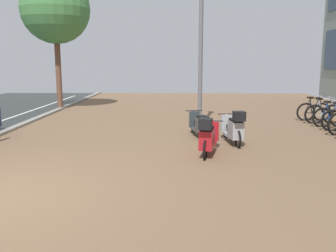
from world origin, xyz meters
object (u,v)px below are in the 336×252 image
Objects in this scene: bicycle_rack_07 at (314,111)px; lamp_post at (201,34)px; scooter_near at (208,137)px; street_tree at (55,9)px; bicycle_rack_05 at (331,117)px; scooter_mid at (234,128)px; scooter_far at (200,125)px; bicycle_rack_06 at (323,114)px.

bicycle_rack_07 is 5.36m from lamp_post.
scooter_near is 11.20m from street_tree.
scooter_mid is at bearing -143.65° from bicycle_rack_05.
scooter_mid is (-3.73, -2.74, 0.10)m from bicycle_rack_05.
scooter_mid is at bearing 55.77° from scooter_near.
bicycle_rack_07 is 11.79m from street_tree.
scooter_mid reaches higher than scooter_far.
bicycle_rack_05 is 5.22m from lamp_post.
lamp_post is at bearing 105.57° from scooter_mid.
scooter_mid is 0.31× the size of lamp_post.
bicycle_rack_06 is 0.25× the size of lamp_post.
street_tree is (-6.19, 4.67, 1.43)m from lamp_post.
bicycle_rack_07 is at bearing 97.28° from bicycle_rack_06.
bicycle_rack_05 reaches higher than scooter_far.
bicycle_rack_06 is 0.84× the size of scooter_far.
bicycle_rack_06 reaches higher than scooter_near.
bicycle_rack_05 is 0.22× the size of street_tree.
scooter_far is 3.22m from lamp_post.
scooter_far is at bearing -93.32° from lamp_post.
street_tree is (-6.09, 6.43, 4.12)m from scooter_far.
street_tree reaches higher than scooter_near.
scooter_mid is (-3.74, -3.42, 0.09)m from bicycle_rack_06.
scooter_near is at bearing -130.17° from bicycle_rack_07.
bicycle_rack_05 is 0.99× the size of bicycle_rack_07.
scooter_near is 2.03m from scooter_far.
bicycle_rack_06 is 1.04× the size of bicycle_rack_07.
bicycle_rack_07 is at bearing 49.83° from scooter_near.
scooter_mid is 3.78m from lamp_post.
bicycle_rack_06 reaches higher than scooter_mid.
scooter_near is 0.98× the size of scooter_mid.
street_tree reaches higher than bicycle_rack_07.
bicycle_rack_05 is at bearing 1.57° from lamp_post.
scooter_mid is 0.28× the size of street_tree.
street_tree reaches higher than lamp_post.
street_tree is at bearing 142.94° from lamp_post.
street_tree is at bearing 133.41° from scooter_far.
bicycle_rack_07 is 0.79× the size of scooter_near.
bicycle_rack_06 is 5.07m from scooter_mid.
scooter_far is (-0.83, 0.86, -0.07)m from scooter_mid.
scooter_mid is 1.20m from scooter_far.
scooter_far is 9.77m from street_tree.
bicycle_rack_07 is 6.90m from scooter_near.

